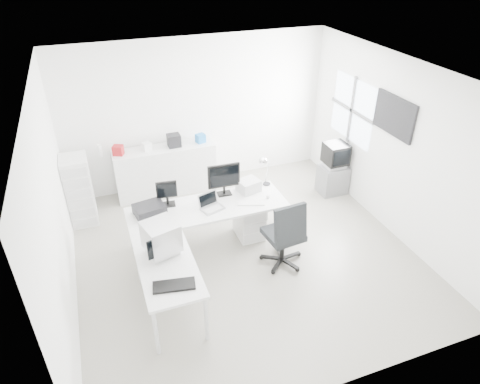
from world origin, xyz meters
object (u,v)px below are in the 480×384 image
object	(u,v)px
inkjet_printer	(149,210)
tv_cabinet	(332,179)
lcd_monitor_small	(167,194)
crt_tv	(336,156)
laptop	(212,202)
laser_printer	(249,185)
drawer_pedestal	(249,220)
crt_monitor	(161,237)
lcd_monitor_large	(224,180)
sideboard	(166,170)
office_chair	(283,231)
main_desk	(208,227)
side_desk	(170,287)
filing_cabinet	(79,190)

from	to	relation	value
inkjet_printer	tv_cabinet	size ratio (longest dim) A/B	0.78
lcd_monitor_small	crt_tv	bearing A→B (deg)	16.29
laptop	laser_printer	size ratio (longest dim) A/B	1.15
drawer_pedestal	lcd_monitor_small	size ratio (longest dim) A/B	1.54
crt_monitor	inkjet_printer	bearing A→B (deg)	74.83
lcd_monitor_large	sideboard	world-z (taller)	lcd_monitor_large
lcd_monitor_large	office_chair	world-z (taller)	lcd_monitor_large
tv_cabinet	main_desk	bearing A→B (deg)	-163.80
drawer_pedestal	sideboard	size ratio (longest dim) A/B	0.32
crt_monitor	tv_cabinet	size ratio (longest dim) A/B	0.92
side_desk	sideboard	size ratio (longest dim) A/B	0.75
lcd_monitor_small	crt_tv	distance (m)	3.28
crt_monitor	tv_cabinet	distance (m)	3.96
tv_cabinet	office_chair	bearing A→B (deg)	-139.02
laser_printer	crt_tv	xyz separation A→B (m)	(1.94, 0.56, -0.07)
lcd_monitor_large	laser_printer	xyz separation A→B (m)	(0.40, -0.03, -0.17)
laptop	office_chair	xyz separation A→B (m)	(0.87, -0.65, -0.30)
filing_cabinet	office_chair	bearing A→B (deg)	-38.40
side_desk	laser_printer	world-z (taller)	laser_printer
lcd_monitor_small	sideboard	world-z (taller)	lcd_monitor_small
lcd_monitor_small	crt_tv	world-z (taller)	lcd_monitor_small
laptop	sideboard	size ratio (longest dim) A/B	0.20
crt_monitor	filing_cabinet	size ratio (longest dim) A/B	0.42
inkjet_printer	laser_printer	distance (m)	1.60
lcd_monitor_large	crt_monitor	distance (m)	1.63
office_chair	sideboard	world-z (taller)	office_chair
inkjet_printer	filing_cabinet	world-z (taller)	filing_cabinet
side_desk	crt_tv	distance (m)	4.02
laser_printer	sideboard	distance (m)	1.98
lcd_monitor_small	tv_cabinet	xyz separation A→B (m)	(3.24, 0.53, -0.67)
main_desk	drawer_pedestal	distance (m)	0.71
side_desk	drawer_pedestal	distance (m)	1.93
main_desk	side_desk	distance (m)	1.39
tv_cabinet	side_desk	bearing A→B (deg)	-152.00
filing_cabinet	inkjet_printer	bearing A→B (deg)	-53.79
inkjet_printer	lcd_monitor_small	size ratio (longest dim) A/B	1.11
crt_monitor	drawer_pedestal	bearing A→B (deg)	14.97
side_desk	laptop	world-z (taller)	laptop
laptop	sideboard	bearing A→B (deg)	81.52
lcd_monitor_large	tv_cabinet	size ratio (longest dim) A/B	0.96
drawer_pedestal	crt_monitor	world-z (taller)	crt_monitor
laser_printer	drawer_pedestal	bearing A→B (deg)	-121.07
inkjet_printer	lcd_monitor_large	world-z (taller)	lcd_monitor_large
office_chair	lcd_monitor_small	bearing A→B (deg)	139.99
crt_tv	sideboard	size ratio (longest dim) A/B	0.27
main_desk	inkjet_printer	size ratio (longest dim) A/B	5.58
drawer_pedestal	office_chair	world-z (taller)	office_chair
inkjet_printer	laptop	world-z (taller)	laptop
main_desk	crt_monitor	xyz separation A→B (m)	(-0.85, -0.85, 0.63)
laser_printer	office_chair	size ratio (longest dim) A/B	0.28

